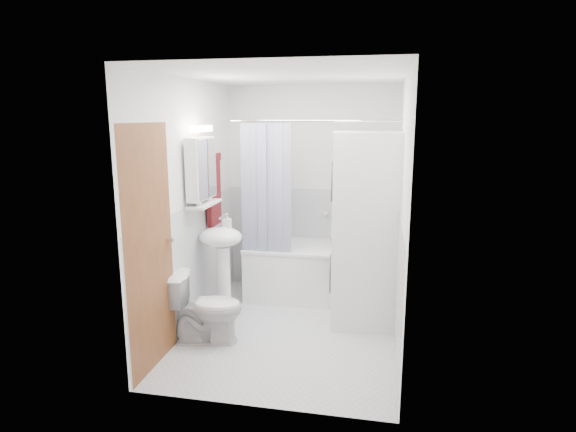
% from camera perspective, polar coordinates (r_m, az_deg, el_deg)
% --- Properties ---
extents(floor, '(2.60, 2.60, 0.00)m').
position_cam_1_polar(floor, '(4.83, 0.34, -13.31)').
color(floor, silver).
rests_on(floor, ground).
extents(room_walls, '(2.60, 2.60, 2.60)m').
position_cam_1_polar(room_walls, '(4.41, 0.36, 4.46)').
color(room_walls, white).
rests_on(room_walls, ground).
extents(wainscot, '(1.98, 2.58, 2.58)m').
position_cam_1_polar(wainscot, '(4.89, 1.00, -5.48)').
color(wainscot, white).
rests_on(wainscot, ground).
extents(door, '(0.05, 2.00, 2.00)m').
position_cam_1_polar(door, '(4.28, -13.68, -2.76)').
color(door, brown).
rests_on(door, ground).
extents(bathtub, '(1.59, 0.75, 0.61)m').
position_cam_1_polar(bathtub, '(5.54, 3.45, -6.28)').
color(bathtub, white).
rests_on(bathtub, ground).
extents(tub_spout, '(0.04, 0.12, 0.04)m').
position_cam_1_polar(tub_spout, '(5.68, 5.98, 0.31)').
color(tub_spout, silver).
rests_on(tub_spout, room_walls).
extents(curtain_rod, '(1.77, 0.02, 0.02)m').
position_cam_1_polar(curtain_rod, '(4.95, 3.19, 11.19)').
color(curtain_rod, silver).
rests_on(curtain_rod, room_walls).
extents(shower_curtain, '(0.55, 0.02, 1.45)m').
position_cam_1_polar(shower_curtain, '(5.11, -2.57, 2.77)').
color(shower_curtain, '#161E4D').
rests_on(shower_curtain, curtain_rod).
extents(sink, '(0.44, 0.37, 1.04)m').
position_cam_1_polar(sink, '(4.94, -7.88, -4.14)').
color(sink, white).
rests_on(sink, ground).
extents(medicine_cabinet, '(0.13, 0.50, 0.71)m').
position_cam_1_polar(medicine_cabinet, '(4.75, -10.24, 5.74)').
color(medicine_cabinet, white).
rests_on(medicine_cabinet, room_walls).
extents(shelf, '(0.18, 0.54, 0.02)m').
position_cam_1_polar(shelf, '(4.80, -9.91, 1.40)').
color(shelf, silver).
rests_on(shelf, room_walls).
extents(shower_caddy, '(0.22, 0.06, 0.02)m').
position_cam_1_polar(shower_caddy, '(5.63, 6.52, 2.51)').
color(shower_caddy, silver).
rests_on(shower_caddy, room_walls).
extents(towel, '(0.07, 0.32, 0.78)m').
position_cam_1_polar(towel, '(5.18, -8.81, 3.25)').
color(towel, '#5F1412').
rests_on(towel, room_walls).
extents(washer_dryer, '(0.74, 0.74, 1.90)m').
position_cam_1_polar(washer_dryer, '(4.82, 9.17, -1.54)').
color(washer_dryer, white).
rests_on(washer_dryer, ground).
extents(toilet, '(0.71, 0.47, 0.65)m').
position_cam_1_polar(toilet, '(4.55, -9.68, -10.68)').
color(toilet, white).
rests_on(toilet, ground).
extents(soap_pump, '(0.08, 0.17, 0.08)m').
position_cam_1_polar(soap_pump, '(4.93, -7.23, -1.22)').
color(soap_pump, gray).
rests_on(soap_pump, sink).
extents(shelf_bottle, '(0.07, 0.18, 0.07)m').
position_cam_1_polar(shelf_bottle, '(4.65, -10.59, 1.65)').
color(shelf_bottle, gray).
rests_on(shelf_bottle, shelf).
extents(shelf_cup, '(0.10, 0.09, 0.10)m').
position_cam_1_polar(shelf_cup, '(4.90, -9.44, 2.38)').
color(shelf_cup, gray).
rests_on(shelf_cup, shelf).
extents(shampoo_a, '(0.13, 0.17, 0.13)m').
position_cam_1_polar(shampoo_a, '(5.62, 6.26, 3.28)').
color(shampoo_a, gray).
rests_on(shampoo_a, shower_caddy).
extents(shampoo_b, '(0.08, 0.21, 0.08)m').
position_cam_1_polar(shampoo_b, '(5.62, 7.48, 2.98)').
color(shampoo_b, '#2D29A7').
rests_on(shampoo_b, shower_caddy).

